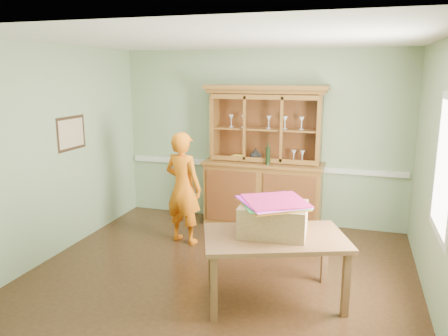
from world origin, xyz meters
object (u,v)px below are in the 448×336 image
(china_hutch, at_px, (264,178))
(cardboard_box, at_px, (273,219))
(person, at_px, (183,188))
(dining_table, at_px, (275,243))

(china_hutch, xyz_separation_m, cardboard_box, (0.57, -2.18, 0.11))
(cardboard_box, xyz_separation_m, person, (-1.49, 1.18, -0.09))
(dining_table, relative_size, person, 1.05)
(cardboard_box, relative_size, person, 0.43)
(cardboard_box, height_order, person, person)
(dining_table, height_order, person, person)
(dining_table, xyz_separation_m, cardboard_box, (-0.03, 0.07, 0.24))
(cardboard_box, distance_m, person, 1.91)
(person, bearing_deg, dining_table, 155.91)
(china_hutch, relative_size, cardboard_box, 3.23)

